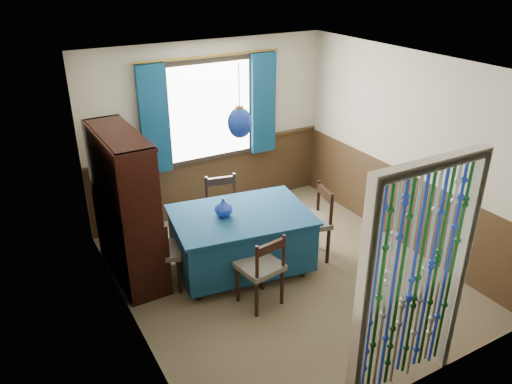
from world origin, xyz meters
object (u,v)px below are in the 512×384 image
chair_near (262,268)px  vase_sideboard (121,187)px  dining_table (241,238)px  sideboard (128,227)px  vase_table (224,208)px  pendant_lamp (240,122)px  bowl_shelf (134,185)px  chair_left (161,251)px  chair_right (311,222)px  chair_far (224,210)px

chair_near → vase_sideboard: size_ratio=5.09×
dining_table → chair_near: chair_near is taller
chair_near → sideboard: sideboard is taller
vase_table → pendant_lamp: bearing=-16.7°
chair_near → vase_sideboard: 2.02m
dining_table → chair_near: (-0.12, -0.70, 0.02)m
chair_near → bowl_shelf: bowl_shelf is taller
pendant_lamp → vase_table: (-0.19, 0.06, -1.01)m
dining_table → vase_table: 0.47m
dining_table → sideboard: 1.34m
chair_left → bowl_shelf: 0.82m
dining_table → vase_sideboard: 1.58m
vase_table → vase_sideboard: (-0.92, 0.93, 0.11)m
bowl_shelf → vase_sideboard: bearing=90.0°
sideboard → chair_right: bearing=-21.8°
vase_table → dining_table: bearing=-16.7°
chair_right → pendant_lamp: pendant_lamp is taller
chair_far → vase_table: size_ratio=4.58×
pendant_lamp → chair_left: bearing=170.7°
sideboard → vase_sideboard: (0.06, 0.38, 0.36)m
bowl_shelf → sideboard: bearing=103.5°
dining_table → chair_far: bearing=89.6°
chair_right → bowl_shelf: (-2.01, 0.54, 0.73)m
pendant_lamp → bowl_shelf: pendant_lamp is taller
pendant_lamp → sideboard: bearing=152.7°
dining_table → pendant_lamp: pendant_lamp is taller
pendant_lamp → bowl_shelf: size_ratio=3.57×
dining_table → chair_left: (-0.95, 0.16, 0.02)m
dining_table → sideboard: sideboard is taller
chair_left → pendant_lamp: bearing=104.0°
chair_near → chair_left: chair_near is taller
chair_far → bowl_shelf: size_ratio=4.11×
sideboard → pendant_lamp: (1.18, -0.61, 1.26)m
chair_left → chair_near: bearing=67.2°
chair_far → chair_right: chair_right is taller
chair_far → sideboard: sideboard is taller
chair_left → dining_table: bearing=104.0°
chair_left → vase_sideboard: vase_sideboard is taller
chair_far → vase_table: (-0.30, -0.62, 0.38)m
chair_near → pendant_lamp: 1.58m
chair_left → chair_right: size_ratio=0.91×
sideboard → bowl_shelf: bearing=-77.5°
pendant_lamp → vase_sideboard: pendant_lamp is taller
chair_left → pendant_lamp: size_ratio=1.10×
dining_table → vase_sideboard: vase_sideboard is taller
dining_table → vase_sideboard: size_ratio=10.08×
chair_near → chair_right: chair_right is taller
chair_near → bowl_shelf: bearing=124.7°
bowl_shelf → vase_sideboard: 0.68m
sideboard → chair_left: bearing=-64.3°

